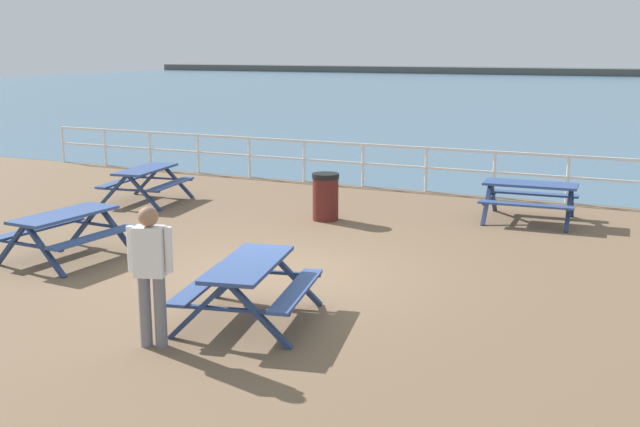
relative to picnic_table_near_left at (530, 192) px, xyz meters
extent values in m
cube|color=brown|center=(-2.86, -5.50, -0.68)|extent=(30.00, 24.00, 0.20)
cube|color=#476B84|center=(-2.86, 47.25, -0.58)|extent=(142.00, 90.00, 0.01)
cube|color=#4C4C47|center=(-2.86, 90.25, -0.58)|extent=(142.00, 6.00, 1.80)
cube|color=white|center=(-2.86, 2.25, 0.47)|extent=(23.00, 0.06, 0.06)
cube|color=white|center=(-2.86, 2.25, -0.01)|extent=(23.00, 0.05, 0.05)
cylinder|color=white|center=(-14.36, 2.25, -0.06)|extent=(0.07, 0.07, 1.05)
cylinder|color=white|center=(-12.72, 2.25, -0.06)|extent=(0.07, 0.07, 1.05)
cylinder|color=white|center=(-11.08, 2.25, -0.06)|extent=(0.07, 0.07, 1.05)
cylinder|color=white|center=(-9.43, 2.25, -0.06)|extent=(0.07, 0.07, 1.05)
cylinder|color=white|center=(-7.79, 2.25, -0.06)|extent=(0.07, 0.07, 1.05)
cylinder|color=white|center=(-6.15, 2.25, -0.06)|extent=(0.07, 0.07, 1.05)
cylinder|color=white|center=(-4.50, 2.25, -0.06)|extent=(0.07, 0.07, 1.05)
cylinder|color=white|center=(-2.86, 2.25, -0.06)|extent=(0.07, 0.07, 1.05)
cylinder|color=white|center=(-1.22, 2.25, -0.06)|extent=(0.07, 0.07, 1.05)
cylinder|color=white|center=(0.42, 2.25, -0.06)|extent=(0.07, 0.07, 1.05)
cube|color=#334C84|center=(0.00, 0.00, 0.17)|extent=(1.84, 0.81, 0.05)
cube|color=#334C84|center=(-0.04, 0.62, -0.13)|extent=(1.81, 0.37, 0.04)
cube|color=#334C84|center=(0.04, -0.62, -0.13)|extent=(1.81, 0.37, 0.04)
cube|color=navy|center=(0.76, 0.42, -0.21)|extent=(0.13, 0.80, 0.79)
cube|color=navy|center=(0.80, -0.33, -0.21)|extent=(0.13, 0.80, 0.79)
cube|color=navy|center=(0.78, 0.05, -0.16)|extent=(0.15, 1.50, 0.04)
cube|color=navy|center=(-0.80, 0.33, -0.21)|extent=(0.13, 0.80, 0.79)
cube|color=navy|center=(-0.76, -0.42, -0.21)|extent=(0.13, 0.80, 0.79)
cube|color=navy|center=(-0.78, -0.05, -0.16)|extent=(0.15, 1.50, 0.04)
cube|color=#334C84|center=(-8.12, -1.73, 0.17)|extent=(0.97, 1.89, 0.05)
cube|color=#334C84|center=(-8.74, -1.83, -0.13)|extent=(0.54, 1.82, 0.04)
cube|color=#334C84|center=(-7.51, -1.64, -0.13)|extent=(0.54, 1.82, 0.04)
cube|color=navy|center=(-8.62, -1.02, -0.21)|extent=(0.80, 0.20, 0.79)
cube|color=navy|center=(-7.87, -0.91, -0.21)|extent=(0.80, 0.20, 0.79)
cube|color=navy|center=(-8.24, -0.96, -0.16)|extent=(1.49, 0.29, 0.04)
cube|color=navy|center=(-8.37, -2.56, -0.21)|extent=(0.80, 0.20, 0.79)
cube|color=navy|center=(-7.63, -2.45, -0.21)|extent=(0.80, 0.20, 0.79)
cube|color=navy|center=(-8.00, -2.51, -0.16)|extent=(1.49, 0.29, 0.04)
cube|color=#334C84|center=(-2.14, -7.36, 0.17)|extent=(1.07, 1.91, 0.05)
cube|color=#334C84|center=(-2.74, -7.49, -0.13)|extent=(0.64, 1.81, 0.04)
cube|color=#334C84|center=(-1.53, -7.22, -0.13)|extent=(0.64, 1.81, 0.04)
cube|color=navy|center=(-2.67, -6.68, -0.21)|extent=(0.79, 0.25, 0.79)
cube|color=navy|center=(-1.94, -6.52, -0.21)|extent=(0.79, 0.25, 0.79)
cube|color=navy|center=(-2.31, -6.60, -0.16)|extent=(1.48, 0.38, 0.04)
cube|color=navy|center=(-2.34, -8.20, -0.21)|extent=(0.79, 0.25, 0.79)
cube|color=navy|center=(-1.60, -8.04, -0.21)|extent=(0.79, 0.25, 0.79)
cube|color=navy|center=(-1.97, -8.12, -0.16)|extent=(1.48, 0.38, 0.04)
cube|color=#334C84|center=(-6.32, -6.13, 0.17)|extent=(0.79, 1.83, 0.05)
cube|color=#334C84|center=(-6.94, -6.10, -0.13)|extent=(0.36, 1.81, 0.04)
cube|color=#334C84|center=(-5.71, -6.16, -0.13)|extent=(0.36, 1.81, 0.04)
cube|color=navy|center=(-6.66, -5.33, -0.21)|extent=(0.80, 0.12, 0.79)
cube|color=navy|center=(-5.91, -5.37, -0.21)|extent=(0.80, 0.12, 0.79)
cube|color=navy|center=(-6.28, -5.35, -0.16)|extent=(1.50, 0.14, 0.04)
cube|color=navy|center=(-6.74, -6.89, -0.21)|extent=(0.80, 0.12, 0.79)
cube|color=navy|center=(-5.99, -6.93, -0.21)|extent=(0.80, 0.12, 0.79)
cube|color=navy|center=(-6.37, -6.91, -0.16)|extent=(1.50, 0.14, 0.04)
cylinder|color=slate|center=(-2.62, -8.54, -0.16)|extent=(0.14, 0.14, 0.85)
cylinder|color=slate|center=(-2.79, -8.59, -0.16)|extent=(0.14, 0.14, 0.85)
cube|color=white|center=(-2.71, -8.56, 0.56)|extent=(0.39, 0.32, 0.58)
cylinder|color=white|center=(-2.50, -8.49, 0.58)|extent=(0.09, 0.09, 0.52)
cylinder|color=white|center=(-2.92, -8.63, 0.58)|extent=(0.09, 0.09, 0.52)
sphere|color=#9E7051|center=(-2.71, -8.56, 0.96)|extent=(0.23, 0.23, 0.23)
cylinder|color=#591E19|center=(-3.73, -1.65, -0.16)|extent=(0.52, 0.52, 0.85)
cylinder|color=black|center=(-3.73, -1.65, 0.32)|extent=(0.55, 0.55, 0.10)
camera|label=1|loc=(2.60, -15.27, 2.80)|focal=42.78mm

